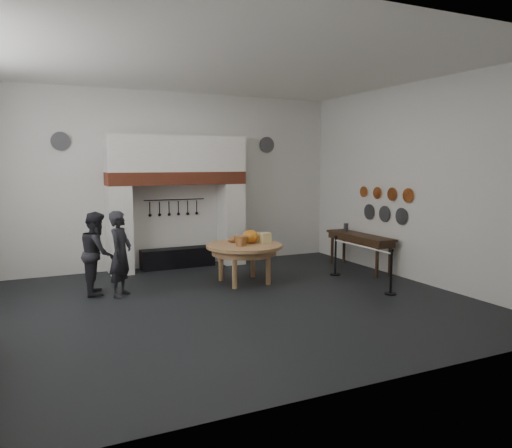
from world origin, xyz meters
name	(u,v)px	position (x,y,z in m)	size (l,w,h in m)	color
floor	(233,303)	(0.00, 0.00, 0.00)	(9.00, 8.00, 0.02)	black
ceiling	(232,63)	(0.00, 0.00, 4.50)	(9.00, 8.00, 0.02)	silver
wall_back	(173,180)	(0.00, 4.00, 2.25)	(9.00, 0.02, 4.50)	silver
wall_front	(366,202)	(0.00, -4.00, 2.25)	(9.00, 0.02, 4.50)	silver
wall_right	(416,183)	(4.50, 0.00, 2.25)	(0.02, 8.00, 4.50)	silver
chimney_pier_left	(119,230)	(-1.48, 3.65, 1.07)	(0.55, 0.70, 2.15)	silver
chimney_pier_right	(231,224)	(1.48, 3.65, 1.07)	(0.55, 0.70, 2.15)	silver
hearth_brick_band	(177,178)	(0.00, 3.65, 2.31)	(3.50, 0.72, 0.32)	#9E442B
chimney_hood	(177,154)	(0.00, 3.65, 2.92)	(3.50, 0.70, 0.90)	silver
iron_range	(178,258)	(0.00, 3.72, 0.25)	(1.90, 0.45, 0.50)	black
utensil_rail	(175,200)	(0.00, 3.92, 1.75)	(0.02, 0.02, 1.60)	black
work_table	(244,246)	(0.88, 1.45, 0.84)	(1.71, 1.71, 0.07)	tan
pumpkin	(250,236)	(1.08, 1.55, 1.03)	(0.36, 0.36, 0.31)	#C66B1C
cheese_block_big	(265,238)	(1.38, 1.40, 0.99)	(0.22, 0.22, 0.24)	#D4C47E
cheese_block_small	(259,237)	(1.36, 1.70, 0.97)	(0.18, 0.18, 0.20)	#FADA96
wicker_basket	(241,241)	(0.73, 1.30, 0.98)	(0.32, 0.32, 0.22)	#A6703C
bread_loaf	(234,240)	(0.78, 1.80, 0.94)	(0.31, 0.18, 0.13)	#905D33
visitor_near	(120,254)	(-1.85, 1.49, 0.87)	(0.63, 0.42, 1.74)	black
visitor_far	(97,253)	(-2.25, 1.89, 0.85)	(0.83, 0.65, 1.71)	black
side_table	(360,236)	(4.10, 1.49, 0.87)	(0.55, 2.20, 0.06)	#372314
pewter_jug	(346,227)	(4.10, 2.09, 1.01)	(0.12, 0.12, 0.22)	#4D4D52
copper_pan_a	(408,196)	(4.46, 0.20, 1.95)	(0.34, 0.34, 0.03)	#C6662D
copper_pan_b	(392,194)	(4.46, 0.75, 1.95)	(0.32, 0.32, 0.03)	#C6662D
copper_pan_c	(377,193)	(4.46, 1.30, 1.95)	(0.30, 0.30, 0.03)	#C6662D
copper_pan_d	(364,192)	(4.46, 1.85, 1.95)	(0.28, 0.28, 0.03)	#C6662D
pewter_plate_left	(401,216)	(4.46, 0.40, 1.45)	(0.40, 0.40, 0.03)	#4C4C51
pewter_plate_mid	(385,214)	(4.46, 1.00, 1.45)	(0.40, 0.40, 0.03)	#4C4C51
pewter_plate_right	(369,212)	(4.46, 1.60, 1.45)	(0.40, 0.40, 0.03)	#4C4C51
pewter_plate_back_left	(60,141)	(-2.70, 3.96, 3.20)	(0.44, 0.44, 0.03)	#4C4C51
pewter_plate_back_right	(267,145)	(2.70, 3.96, 3.20)	(0.44, 0.44, 0.03)	#4C4C51
barrier_post_near	(391,273)	(3.18, -0.78, 0.45)	(0.05, 0.05, 0.90)	black
barrier_post_far	(335,257)	(3.18, 1.22, 0.45)	(0.05, 0.05, 0.90)	black
barrier_rope	(362,246)	(3.18, 0.22, 0.85)	(0.04, 0.04, 2.00)	silver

